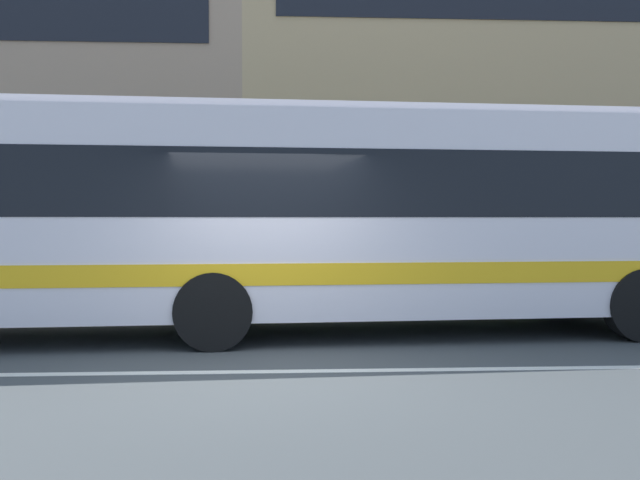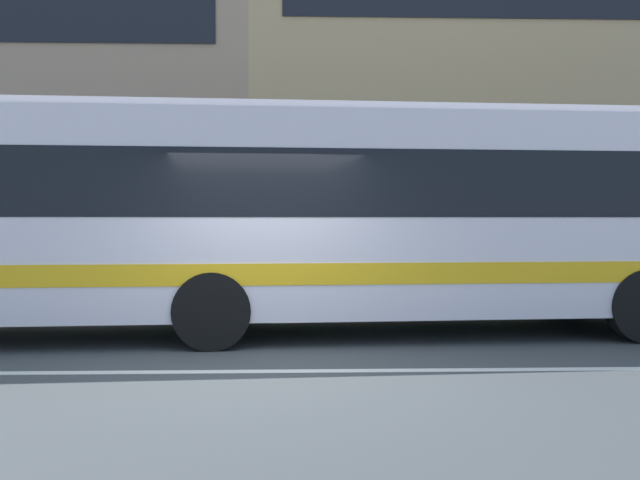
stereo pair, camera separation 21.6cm
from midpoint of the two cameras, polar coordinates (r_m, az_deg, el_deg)
ground_plane at (r=7.64m, az=-3.88°, el=-10.87°), size 160.00×160.00×0.00m
lane_centre_line at (r=7.64m, az=-3.88°, el=-10.84°), size 60.00×0.16×0.01m
hedge_row_far at (r=13.89m, az=5.20°, el=-2.95°), size 15.46×1.10×1.09m
apartment_block_right at (r=23.57m, az=21.81°, el=14.31°), size 20.51×8.69×13.76m
transit_bus at (r=9.93m, az=-3.66°, el=2.33°), size 12.22×3.26×3.22m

